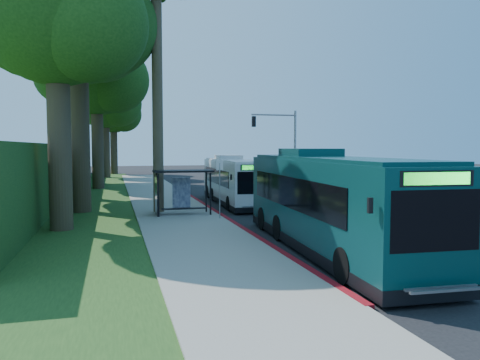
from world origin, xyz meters
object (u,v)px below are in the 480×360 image
object	(u,v)px
pickup	(286,189)
teal_bus	(328,201)
white_bus	(234,180)
bus_shelter	(178,184)

from	to	relation	value
pickup	teal_bus	bearing A→B (deg)	-120.70
white_bus	pickup	world-z (taller)	white_bus
bus_shelter	teal_bus	size ratio (longest dim) A/B	0.25
bus_shelter	pickup	bearing A→B (deg)	37.13
teal_bus	pickup	size ratio (longest dim) A/B	2.40
white_bus	teal_bus	distance (m)	14.96
bus_shelter	teal_bus	world-z (taller)	teal_bus
bus_shelter	white_bus	xyz separation A→B (m)	(4.43, 4.94, -0.22)
bus_shelter	pickup	world-z (taller)	bus_shelter
teal_bus	pickup	world-z (taller)	teal_bus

